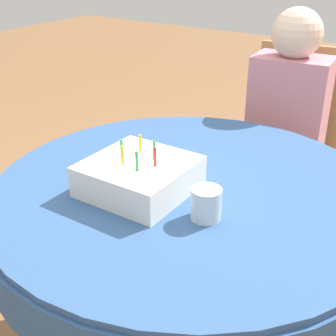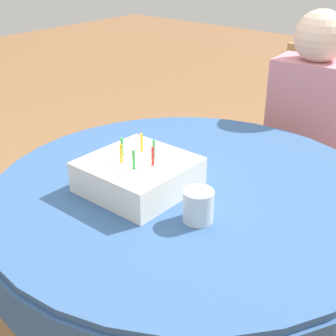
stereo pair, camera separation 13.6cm
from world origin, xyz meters
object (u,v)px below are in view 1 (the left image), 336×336
at_px(chair, 288,145).
at_px(birthday_cake, 139,176).
at_px(person, 286,116).
at_px(drinking_glass, 206,204).

height_order(chair, birthday_cake, chair).
relative_size(chair, birthday_cake, 3.44).
xyz_separation_m(person, birthday_cake, (-0.09, -0.94, 0.09)).
bearing_deg(chair, person, -90.00).
relative_size(chair, person, 0.84).
height_order(person, birthday_cake, person).
bearing_deg(birthday_cake, drinking_glass, -5.65).
height_order(chair, person, person).
bearing_deg(person, birthday_cake, -101.24).
distance_m(chair, birthday_cake, 1.08).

